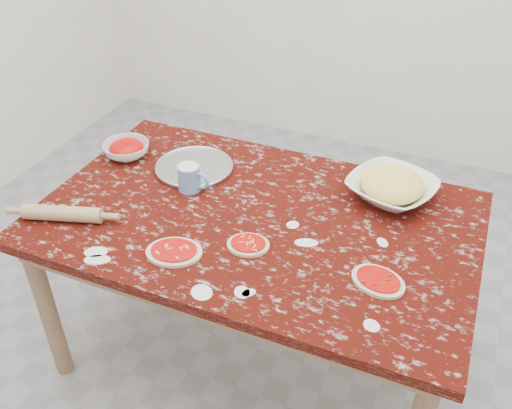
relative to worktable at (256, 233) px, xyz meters
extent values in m
plane|color=gray|center=(0.00, 0.00, -0.67)|extent=(4.00, 4.00, 0.00)
cube|color=#360904|center=(0.00, 0.00, 0.06)|extent=(1.60, 1.00, 0.04)
cube|color=#917252|center=(0.00, 0.00, 0.00)|extent=(1.50, 0.90, 0.08)
cylinder|color=#917252|center=(-0.72, -0.42, -0.31)|extent=(0.07, 0.07, 0.71)
cylinder|color=#917252|center=(-0.72, 0.42, -0.31)|extent=(0.07, 0.07, 0.71)
cylinder|color=#917252|center=(0.72, 0.42, -0.31)|extent=(0.07, 0.07, 0.71)
cylinder|color=#B2B2B7|center=(-0.36, 0.20, 0.09)|extent=(0.41, 0.41, 0.01)
imported|color=white|center=(-0.68, 0.18, 0.11)|extent=(0.24, 0.24, 0.06)
imported|color=white|center=(0.43, 0.31, 0.12)|extent=(0.41, 0.41, 0.08)
cylinder|color=#6796CF|center=(-0.31, 0.06, 0.14)|extent=(0.09, 0.09, 0.11)
torus|color=#6796CF|center=(-0.26, 0.06, 0.14)|extent=(0.07, 0.02, 0.07)
cylinder|color=silver|center=(-0.31, 0.06, 0.17)|extent=(0.07, 0.07, 0.01)
ellipsoid|color=beige|center=(-0.17, -0.31, 0.09)|extent=(0.23, 0.20, 0.01)
ellipsoid|color=red|center=(-0.17, -0.31, 0.10)|extent=(0.19, 0.16, 0.00)
ellipsoid|color=beige|center=(0.04, -0.17, 0.09)|extent=(0.17, 0.16, 0.01)
ellipsoid|color=red|center=(0.04, -0.17, 0.10)|extent=(0.14, 0.13, 0.00)
ellipsoid|color=beige|center=(0.50, -0.18, 0.09)|extent=(0.21, 0.18, 0.01)
ellipsoid|color=red|center=(0.50, -0.18, 0.10)|extent=(0.17, 0.15, 0.00)
cylinder|color=tan|center=(-0.64, -0.30, 0.11)|extent=(0.29, 0.14, 0.06)
camera|label=1|loc=(0.64, -1.52, 1.32)|focal=39.09mm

